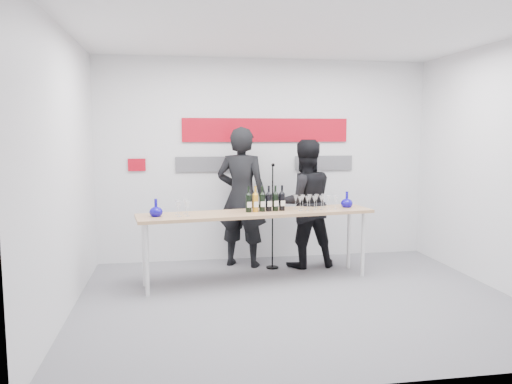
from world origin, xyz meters
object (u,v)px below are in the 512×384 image
at_px(presenter_left, 242,197).
at_px(mic_stand, 272,237).
at_px(presenter_right, 304,204).
at_px(tasting_table, 257,217).

bearing_deg(presenter_left, mic_stand, 176.72).
xyz_separation_m(presenter_left, presenter_right, (0.88, -0.18, -0.09)).
distance_m(tasting_table, mic_stand, 0.76).
distance_m(tasting_table, presenter_right, 1.00).
height_order(presenter_left, mic_stand, presenter_left).
relative_size(tasting_table, mic_stand, 2.06).
relative_size(tasting_table, presenter_left, 1.54).
height_order(presenter_right, mic_stand, presenter_right).
bearing_deg(presenter_left, tasting_table, 121.32).
height_order(presenter_left, presenter_right, presenter_left).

